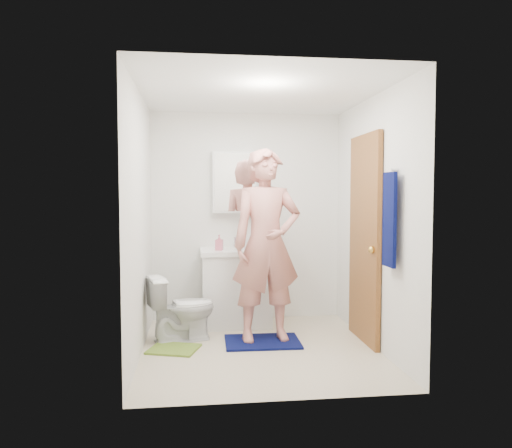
{
  "coord_description": "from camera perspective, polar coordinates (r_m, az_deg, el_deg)",
  "views": [
    {
      "loc": [
        -0.6,
        -4.6,
        1.47
      ],
      "look_at": [
        -0.01,
        0.25,
        1.17
      ],
      "focal_mm": 35.0,
      "sensor_mm": 36.0,
      "label": 1
    }
  ],
  "objects": [
    {
      "name": "bath_mat",
      "position": [
        5.05,
        0.74,
        -13.3
      ],
      "size": [
        0.74,
        0.54,
        0.02
      ],
      "primitive_type": "cube",
      "rotation": [
        0.0,
        0.0,
        -0.02
      ],
      "color": "#070D45",
      "rests_on": "floor"
    },
    {
      "name": "wall_right",
      "position": [
        4.92,
        13.39,
        0.26
      ],
      "size": [
        0.02,
        2.4,
        2.4
      ],
      "primitive_type": "cube",
      "color": "silver",
      "rests_on": "ground"
    },
    {
      "name": "door_knob",
      "position": [
        4.75,
        13.09,
        -2.88
      ],
      "size": [
        0.07,
        0.07,
        0.07
      ],
      "primitive_type": "sphere",
      "color": "gold",
      "rests_on": "door"
    },
    {
      "name": "wall_back",
      "position": [
        5.85,
        -1.08,
        0.84
      ],
      "size": [
        2.2,
        0.02,
        2.4
      ],
      "primitive_type": "cube",
      "color": "silver",
      "rests_on": "ground"
    },
    {
      "name": "towel",
      "position": [
        4.35,
        15.01,
        0.49
      ],
      "size": [
        0.03,
        0.24,
        0.8
      ],
      "primitive_type": "cube",
      "color": "#070D45",
      "rests_on": "wall_right"
    },
    {
      "name": "wall_front",
      "position": [
        3.45,
        3.04,
        -0.97
      ],
      "size": [
        2.2,
        0.02,
        2.4
      ],
      "primitive_type": "cube",
      "color": "silver",
      "rests_on": "ground"
    },
    {
      "name": "door",
      "position": [
        5.05,
        12.29,
        -1.63
      ],
      "size": [
        0.05,
        0.8,
        2.05
      ],
      "primitive_type": "cube",
      "color": "#955A29",
      "rests_on": "ground"
    },
    {
      "name": "soap_dispenser",
      "position": [
        5.47,
        -4.23,
        -2.12
      ],
      "size": [
        0.09,
        0.1,
        0.17
      ],
      "primitive_type": "imported",
      "rotation": [
        0.0,
        0.0,
        -0.25
      ],
      "color": "#CD5F77",
      "rests_on": "countertop"
    },
    {
      "name": "sink_basin",
      "position": [
        5.57,
        -2.3,
        -3.01
      ],
      "size": [
        0.4,
        0.4,
        0.03
      ],
      "primitive_type": "cylinder",
      "color": "white",
      "rests_on": "countertop"
    },
    {
      "name": "medicine_cabinet",
      "position": [
        5.76,
        -2.51,
        4.78
      ],
      "size": [
        0.5,
        0.12,
        0.7
      ],
      "primitive_type": "cube",
      "color": "white",
      "rests_on": "wall_back"
    },
    {
      "name": "toilet",
      "position": [
        5.1,
        -8.46,
        -9.46
      ],
      "size": [
        0.73,
        0.54,
        0.66
      ],
      "primitive_type": "imported",
      "rotation": [
        0.0,
        0.0,
        1.86
      ],
      "color": "white",
      "rests_on": "floor"
    },
    {
      "name": "toothbrush_cup",
      "position": [
        5.67,
        -0.15,
        -2.24
      ],
      "size": [
        0.15,
        0.15,
        0.11
      ],
      "primitive_type": "imported",
      "rotation": [
        0.0,
        0.0,
        0.12
      ],
      "color": "#8C408D",
      "rests_on": "countertop"
    },
    {
      "name": "mirror_panel",
      "position": [
        5.7,
        -2.46,
        4.79
      ],
      "size": [
        0.46,
        0.01,
        0.66
      ],
      "primitive_type": "cube",
      "color": "white",
      "rests_on": "wall_back"
    },
    {
      "name": "green_rug",
      "position": [
        4.89,
        -9.38,
        -13.92
      ],
      "size": [
        0.54,
        0.49,
        0.02
      ],
      "primitive_type": "cube",
      "rotation": [
        0.0,
        0.0,
        -0.32
      ],
      "color": "olive",
      "rests_on": "floor"
    },
    {
      "name": "wall_left",
      "position": [
        4.64,
        -13.28,
        0.07
      ],
      "size": [
        0.02,
        2.4,
        2.4
      ],
      "primitive_type": "cube",
      "color": "silver",
      "rests_on": "ground"
    },
    {
      "name": "countertop",
      "position": [
        5.57,
        -2.3,
        -3.16
      ],
      "size": [
        0.79,
        0.59,
        0.05
      ],
      "primitive_type": "cube",
      "color": "white",
      "rests_on": "vanity_cabinet"
    },
    {
      "name": "towel_hook",
      "position": [
        4.37,
        15.59,
        6.0
      ],
      "size": [
        0.06,
        0.02,
        0.02
      ],
      "primitive_type": "cylinder",
      "rotation": [
        0.0,
        1.57,
        0.0
      ],
      "color": "silver",
      "rests_on": "wall_right"
    },
    {
      "name": "faucet",
      "position": [
        5.74,
        -2.45,
        -2.11
      ],
      "size": [
        0.03,
        0.03,
        0.12
      ],
      "primitive_type": "cylinder",
      "color": "silver",
      "rests_on": "countertop"
    },
    {
      "name": "ceiling",
      "position": [
        4.74,
        0.45,
        14.95
      ],
      "size": [
        2.2,
        2.4,
        0.02
      ],
      "primitive_type": "cube",
      "color": "white",
      "rests_on": "ground"
    },
    {
      "name": "vanity_cabinet",
      "position": [
        5.64,
        -2.29,
        -7.45
      ],
      "size": [
        0.75,
        0.55,
        0.8
      ],
      "primitive_type": "cube",
      "color": "white",
      "rests_on": "floor"
    },
    {
      "name": "floor",
      "position": [
        4.87,
        0.44,
        -14.19
      ],
      "size": [
        2.2,
        2.4,
        0.02
      ],
      "primitive_type": "cube",
      "color": "beige",
      "rests_on": "ground"
    },
    {
      "name": "man",
      "position": [
        4.91,
        1.21,
        -2.39
      ],
      "size": [
        0.74,
        0.53,
        1.89
      ],
      "primitive_type": "imported",
      "rotation": [
        0.0,
        0.0,
        0.12
      ],
      "color": "tan",
      "rests_on": "bath_mat"
    }
  ]
}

